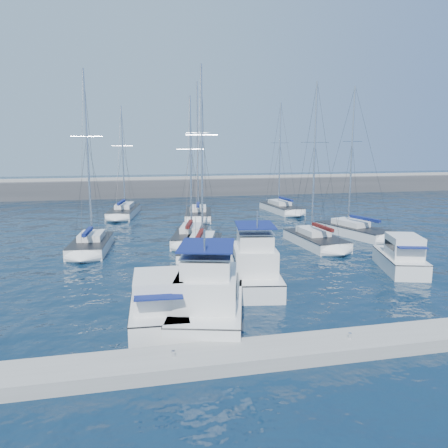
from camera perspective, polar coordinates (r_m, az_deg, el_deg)
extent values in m
plane|color=black|center=(30.86, 6.27, -7.14)|extent=(220.00, 220.00, 0.00)
cube|color=#424244|center=(80.84, -5.59, 4.45)|extent=(160.00, 6.00, 4.00)
cube|color=gray|center=(80.64, -5.62, 6.01)|extent=(160.00, 1.20, 0.50)
cube|color=gray|center=(21.33, 16.08, -14.85)|extent=(40.00, 2.20, 0.60)
cylinder|color=silver|center=(18.94, -6.65, -16.44)|extent=(0.16, 0.16, 0.25)
cylinder|color=silver|center=(21.16, 16.14, -13.81)|extent=(0.16, 0.16, 0.25)
cube|color=silver|center=(23.81, -8.54, -11.56)|extent=(3.16, 6.85, 1.60)
cube|color=#262628|center=(23.54, -8.59, -9.87)|extent=(3.22, 6.85, 0.08)
cube|color=silver|center=(22.49, -8.61, -8.55)|extent=(2.55, 3.23, 1.60)
cube|color=black|center=(22.46, -8.62, -8.36)|extent=(2.56, 2.61, 0.45)
cube|color=navy|center=(21.23, -8.58, -8.85)|extent=(2.35, 2.16, 0.07)
cube|color=silver|center=(24.27, -1.93, -11.01)|extent=(5.71, 9.46, 1.60)
cube|color=#262628|center=(24.01, -1.94, -9.34)|extent=(5.78, 9.48, 0.08)
cube|color=silver|center=(22.72, -2.18, -8.24)|extent=(3.96, 4.74, 1.60)
cube|color=black|center=(22.69, -2.18, -8.05)|extent=(3.80, 3.96, 0.45)
cube|color=silver|center=(22.16, -2.25, -5.34)|extent=(3.06, 3.40, 0.90)
cube|color=navy|center=(21.91, -2.26, -2.82)|extent=(3.46, 3.87, 0.08)
cube|color=silver|center=(29.55, 3.70, -7.07)|extent=(4.38, 8.45, 1.60)
cube|color=#262628|center=(29.34, 3.71, -5.68)|extent=(4.44, 8.46, 0.08)
cube|color=silver|center=(28.17, 3.96, -4.56)|extent=(3.20, 4.11, 1.60)
cube|color=black|center=(28.15, 3.96, -4.41)|extent=(3.13, 3.39, 0.45)
cube|color=silver|center=(27.68, 4.04, -2.17)|extent=(2.50, 2.92, 0.90)
cube|color=navy|center=(27.48, 4.07, -0.13)|extent=(2.82, 3.34, 0.08)
cube|color=silver|center=(35.14, 21.94, -4.99)|extent=(4.03, 6.35, 1.60)
cube|color=#262628|center=(34.96, 22.02, -3.80)|extent=(4.07, 6.36, 0.08)
cube|color=silver|center=(34.11, 22.48, -2.70)|extent=(2.77, 3.21, 1.60)
cube|color=black|center=(34.09, 22.49, -2.57)|extent=(2.66, 2.70, 0.45)
cube|color=navy|center=(33.05, 23.09, -2.61)|extent=(2.39, 2.28, 0.07)
cube|color=silver|center=(40.28, -16.97, -2.93)|extent=(3.71, 7.70, 1.30)
cube|color=#262628|center=(40.14, -17.01, -2.06)|extent=(3.77, 7.70, 0.06)
cube|color=silver|center=(40.52, -16.92, -1.47)|extent=(2.26, 3.43, 0.55)
cylinder|color=silver|center=(40.01, -17.40, 8.83)|extent=(0.18, 0.18, 14.10)
cylinder|color=silver|center=(38.89, -17.36, -1.15)|extent=(0.48, 3.72, 0.12)
cube|color=navy|center=(38.77, -17.40, -0.97)|extent=(0.67, 3.37, 0.28)
cube|color=silver|center=(37.54, -2.95, -3.44)|extent=(5.26, 9.38, 1.30)
cube|color=#262628|center=(37.40, -2.95, -2.50)|extent=(5.32, 9.40, 0.06)
cube|color=silver|center=(37.87, -2.87, -1.84)|extent=(2.92, 4.28, 0.55)
cylinder|color=silver|center=(37.35, -2.92, 9.35)|extent=(0.18, 0.18, 14.29)
cylinder|color=silver|center=(35.91, -3.19, -1.62)|extent=(1.30, 4.33, 0.12)
cube|color=#48100E|center=(35.79, -3.21, -1.42)|extent=(1.40, 3.96, 0.28)
cube|color=silver|center=(42.13, -4.36, -1.93)|extent=(4.68, 8.14, 1.30)
cube|color=#262628|center=(42.00, -4.37, -1.09)|extent=(4.74, 8.15, 0.06)
cube|color=silver|center=(42.41, -4.31, -0.54)|extent=(2.65, 3.71, 0.55)
cylinder|color=silver|center=(41.97, -4.39, 8.04)|extent=(0.18, 0.18, 12.23)
cylinder|color=silver|center=(40.71, -4.56, -0.21)|extent=(1.05, 3.75, 0.12)
cube|color=#48100E|center=(40.59, -4.57, -0.03)|extent=(1.18, 3.43, 0.28)
cube|color=silver|center=(41.41, 11.83, -2.34)|extent=(3.61, 7.83, 1.30)
cube|color=#262628|center=(41.28, 11.87, -1.48)|extent=(3.67, 7.84, 0.06)
cube|color=silver|center=(41.63, 11.58, -0.92)|extent=(2.24, 3.47, 0.55)
cylinder|color=silver|center=(41.13, 11.74, 8.56)|extent=(0.18, 0.18, 13.31)
cylinder|color=silver|center=(40.13, 12.68, -0.59)|extent=(0.38, 3.82, 0.12)
cube|color=#48100E|center=(40.02, 12.76, -0.40)|extent=(0.58, 3.46, 0.28)
cube|color=silver|center=(46.92, 16.58, -1.07)|extent=(5.26, 8.98, 1.30)
cube|color=#262628|center=(46.80, 16.62, -0.31)|extent=(5.31, 9.00, 0.06)
cube|color=silver|center=(47.11, 16.19, 0.17)|extent=(2.91, 4.11, 0.55)
cylinder|color=silver|center=(46.67, 16.34, 8.65)|extent=(0.18, 0.18, 13.48)
cylinder|color=silver|center=(45.79, 17.80, 0.50)|extent=(1.30, 4.10, 0.12)
cube|color=navy|center=(45.70, 17.91, 0.67)|extent=(1.40, 3.76, 0.28)
cube|color=silver|center=(59.11, -12.94, 1.39)|extent=(4.52, 9.54, 1.30)
cube|color=#262628|center=(59.02, -12.96, 1.99)|extent=(4.58, 9.55, 0.06)
cube|color=silver|center=(59.53, -12.88, 2.38)|extent=(2.61, 4.28, 0.55)
cylinder|color=silver|center=(59.35, -13.08, 8.69)|extent=(0.18, 0.18, 12.69)
cylinder|color=silver|center=(57.56, -13.24, 2.65)|extent=(0.90, 4.53, 0.12)
cube|color=navy|center=(57.45, -13.27, 2.79)|extent=(1.05, 4.12, 0.28)
cube|color=silver|center=(55.23, -3.39, 1.02)|extent=(4.37, 8.30, 1.30)
cube|color=#262628|center=(55.13, -3.40, 1.67)|extent=(4.43, 8.31, 0.06)
cube|color=silver|center=(55.57, -3.40, 2.07)|extent=(2.56, 3.74, 0.55)
cylinder|color=silver|center=(55.29, -3.48, 10.20)|extent=(0.18, 0.18, 15.33)
cylinder|color=silver|center=(53.84, -3.42, 2.39)|extent=(0.78, 3.91, 0.12)
cube|color=navy|center=(53.72, -3.42, 2.53)|extent=(0.94, 3.56, 0.28)
cube|color=silver|center=(61.18, 7.47, 1.86)|extent=(3.76, 8.83, 1.30)
cube|color=#262628|center=(61.09, 7.48, 2.45)|extent=(3.82, 8.84, 0.06)
cube|color=silver|center=(61.53, 7.28, 2.81)|extent=(2.28, 3.92, 0.55)
cylinder|color=silver|center=(61.31, 7.30, 9.23)|extent=(0.18, 0.18, 13.36)
cylinder|color=silver|center=(59.82, 8.02, 3.11)|extent=(0.50, 4.29, 0.12)
cube|color=navy|center=(59.72, 8.07, 3.24)|extent=(0.69, 3.89, 0.28)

